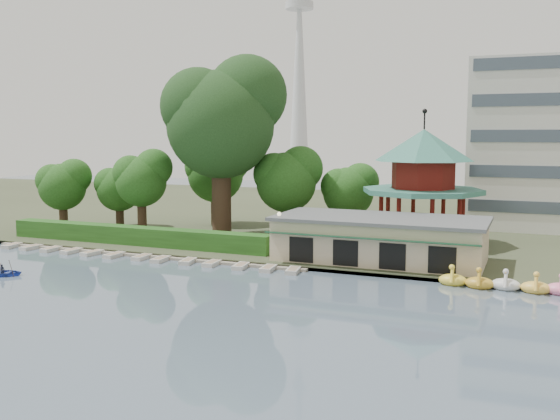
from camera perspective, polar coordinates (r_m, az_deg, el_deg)
The scene contains 14 objects.
ground_plane at distance 40.95m, azimuth -12.41°, elevation -9.69°, with size 220.00×220.00×0.00m, color slate.
shore at distance 87.86m, azimuth 7.22°, elevation -0.55°, with size 220.00×70.00×0.40m, color #424930.
embankment at distance 55.54m, azimuth -2.19°, elevation -4.96°, with size 220.00×0.60×0.30m, color gray.
dock at distance 61.33m, azimuth -12.51°, elevation -4.01°, with size 34.00×1.60×0.24m, color gray.
boathouse at distance 56.32m, azimuth 9.11°, elevation -2.58°, with size 18.60×9.39×3.90m.
pavilion at distance 65.14m, azimuth 12.94°, elevation 3.15°, with size 12.40×12.40×13.50m.
broadcast_tower at distance 185.20m, azimuth 1.77°, elevation 13.91°, with size 8.00×8.00×96.00m.
hedge at distance 65.49m, azimuth -13.06°, elevation -2.28°, with size 30.00×2.00×1.80m, color #275B1D.
lamp_post at distance 55.92m, azimuth -0.09°, elevation -1.55°, with size 0.36×0.36×4.28m.
big_tree at distance 68.04m, azimuth -5.26°, elevation 8.64°, with size 12.81×11.94×19.75m.
small_trees at distance 73.39m, azimuth -6.60°, elevation 2.82°, with size 39.26×16.42×10.42m.
swan_boats at distance 49.97m, azimuth 22.65°, elevation -6.57°, with size 15.01×2.08×1.92m.
moored_rowboats at distance 59.95m, azimuth -12.77°, elevation -4.21°, with size 32.37×2.63×0.36m.
rowboat_with_passengers at distance 56.52m, azimuth -24.12°, elevation -5.01°, with size 5.67×4.94×2.01m.
Camera 1 is at (22.56, -32.14, 11.64)m, focal length 40.00 mm.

